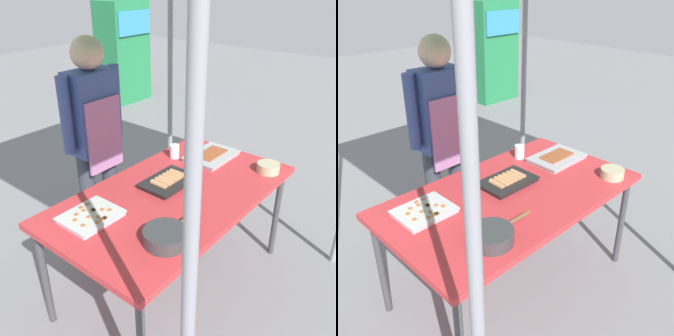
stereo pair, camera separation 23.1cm
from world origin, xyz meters
TOP-DOWN VIEW (x-y plane):
  - ground_plane at (0.00, 0.00)m, footprint 18.00×18.00m
  - stall_table at (0.00, 0.00)m, footprint 1.60×0.90m
  - tray_grilled_sausages at (0.56, 0.09)m, footprint 0.38×0.27m
  - tray_meat_skewers at (-0.52, 0.17)m, footprint 0.31×0.26m
  - tray_pork_links at (0.05, 0.09)m, footprint 0.36×0.24m
  - cooking_wok at (-0.42, -0.28)m, footprint 0.39×0.23m
  - condiment_bowl at (0.61, -0.33)m, footprint 0.15×0.15m
  - drink_cup_near_edge at (0.39, 0.31)m, footprint 0.07×0.07m
  - vendor_woman at (0.02, 0.74)m, footprint 0.52×0.23m
  - neighbor_stall_right at (2.96, 3.42)m, footprint 0.77×0.57m

SIDE VIEW (x-z plane):
  - ground_plane at x=0.00m, z-range 0.00..0.00m
  - stall_table at x=0.00m, z-range 0.32..1.07m
  - tray_meat_skewers at x=-0.52m, z-range 0.75..0.79m
  - tray_grilled_sausages at x=0.56m, z-range 0.75..0.79m
  - tray_pork_links at x=0.05m, z-range 0.74..0.80m
  - condiment_bowl at x=0.61m, z-range 0.75..0.81m
  - cooking_wok at x=-0.42m, z-range 0.75..0.83m
  - drink_cup_near_edge at x=0.39m, z-range 0.75..0.85m
  - neighbor_stall_right at x=2.96m, z-range 0.01..1.61m
  - vendor_woman at x=0.02m, z-range 0.15..1.77m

